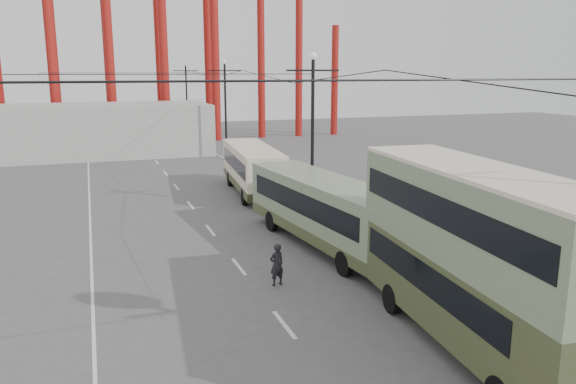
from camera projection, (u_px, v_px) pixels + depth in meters
name	position (u px, v px, depth m)	size (l,w,h in m)	color
ground	(367.00, 380.00, 15.31)	(160.00, 160.00, 0.00)	#515153
road_markings	(200.00, 214.00, 33.18)	(12.52, 120.00, 0.01)	silver
lamp_post_mid	(312.00, 134.00, 32.73)	(3.20, 0.44, 9.32)	black
lamp_post_far	(226.00, 110.00, 53.01)	(3.20, 0.44, 9.32)	black
lamp_post_distant	(187.00, 99.00, 73.28)	(3.20, 0.44, 9.32)	black
fairground_shed	(97.00, 130.00, 56.13)	(22.00, 10.00, 5.00)	#9E9E99
double_decker_bus	(474.00, 250.00, 16.50)	(3.45, 10.51, 5.55)	#3C4324
single_decker_green	(324.00, 209.00, 26.70)	(3.86, 11.82, 3.28)	gray
single_decker_cream	(253.00, 167.00, 38.36)	(3.55, 10.54, 3.22)	beige
pedestrian	(277.00, 265.00, 21.96)	(0.62, 0.40, 1.69)	black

